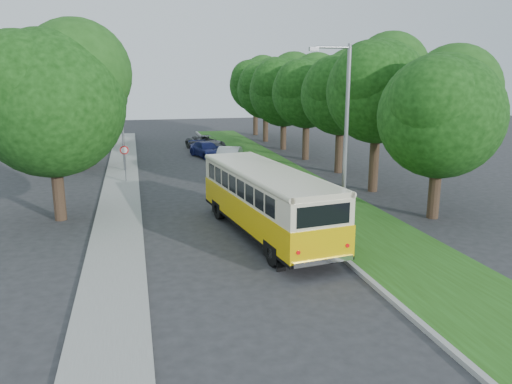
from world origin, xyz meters
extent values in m
plane|color=#29292C|center=(0.00, 0.00, 0.00)|extent=(120.00, 120.00, 0.00)
cube|color=gray|center=(3.60, 5.00, 0.07)|extent=(0.20, 70.00, 0.15)
cube|color=#264E15|center=(5.95, 5.00, 0.07)|extent=(4.50, 70.00, 0.13)
cube|color=gray|center=(-4.80, 5.00, 0.06)|extent=(2.20, 70.00, 0.12)
cylinder|color=#332319|center=(10.15, 0.00, 1.67)|extent=(0.56, 0.56, 3.35)
sphere|color=black|center=(10.15, 0.00, 4.95)|extent=(5.85, 5.85, 5.85)
sphere|color=black|center=(11.18, 0.58, 6.12)|extent=(4.38, 4.38, 4.38)
sphere|color=black|center=(9.28, -0.73, 5.68)|extent=(4.09, 4.09, 4.09)
cylinder|color=#332319|center=(9.96, 6.00, 2.13)|extent=(0.56, 0.56, 4.26)
sphere|color=black|center=(9.96, 6.00, 5.91)|extent=(5.98, 5.98, 5.98)
sphere|color=black|center=(11.01, 6.60, 7.10)|extent=(4.49, 4.49, 4.49)
sphere|color=black|center=(9.06, 5.25, 6.65)|extent=(4.19, 4.19, 4.19)
cylinder|color=#332319|center=(10.28, 12.00, 1.98)|extent=(0.56, 0.56, 3.95)
sphere|color=black|center=(10.28, 12.00, 5.49)|extent=(5.61, 5.61, 5.61)
sphere|color=black|center=(11.26, 12.56, 6.62)|extent=(4.21, 4.21, 4.21)
sphere|color=black|center=(9.44, 11.30, 6.20)|extent=(3.92, 3.92, 3.92)
cylinder|color=#332319|center=(9.90, 18.00, 1.93)|extent=(0.56, 0.56, 3.86)
sphere|color=black|center=(9.90, 18.00, 5.41)|extent=(5.64, 5.64, 5.64)
sphere|color=black|center=(10.89, 18.56, 6.54)|extent=(4.23, 4.23, 4.23)
sphere|color=black|center=(9.05, 17.30, 6.12)|extent=(3.95, 3.95, 3.95)
cylinder|color=#332319|center=(9.80, 24.00, 1.79)|extent=(0.56, 0.56, 3.58)
sphere|color=black|center=(9.80, 24.00, 5.33)|extent=(6.36, 6.36, 6.36)
sphere|color=black|center=(10.91, 24.64, 6.60)|extent=(4.77, 4.77, 4.77)
sphere|color=black|center=(8.84, 23.21, 6.12)|extent=(4.45, 4.45, 4.45)
cylinder|color=#332319|center=(9.67, 30.00, 1.84)|extent=(0.56, 0.56, 3.68)
sphere|color=black|center=(9.67, 30.00, 5.31)|extent=(5.91, 5.91, 5.91)
sphere|color=black|center=(10.70, 30.59, 6.49)|extent=(4.43, 4.43, 4.43)
sphere|color=black|center=(8.78, 29.26, 6.05)|extent=(4.14, 4.14, 4.14)
cylinder|color=#332319|center=(10.05, 36.00, 2.02)|extent=(0.56, 0.56, 4.05)
sphere|color=black|center=(10.05, 36.00, 5.69)|extent=(5.97, 5.97, 5.97)
sphere|color=black|center=(11.09, 36.60, 6.88)|extent=(4.48, 4.48, 4.48)
sphere|color=black|center=(9.15, 35.25, 6.43)|extent=(4.18, 4.18, 4.18)
cylinder|color=#332319|center=(-7.50, 4.00, 1.84)|extent=(0.56, 0.56, 3.68)
sphere|color=black|center=(-7.50, 4.00, 5.55)|extent=(6.80, 6.80, 6.80)
sphere|color=black|center=(-6.31, 4.68, 6.91)|extent=(5.10, 5.10, 5.10)
sphere|color=black|center=(-8.52, 3.15, 6.40)|extent=(4.76, 4.76, 4.76)
cylinder|color=#332319|center=(-7.50, 18.00, 1.84)|extent=(0.56, 0.56, 3.68)
sphere|color=black|center=(-7.50, 18.00, 5.55)|extent=(6.80, 6.80, 6.80)
sphere|color=black|center=(-6.31, 18.68, 6.91)|extent=(5.10, 5.10, 5.10)
sphere|color=black|center=(-8.52, 17.15, 6.40)|extent=(4.76, 4.76, 4.76)
cylinder|color=#332319|center=(-7.50, 30.00, 1.84)|extent=(0.56, 0.56, 3.68)
sphere|color=black|center=(-7.50, 30.00, 5.55)|extent=(6.80, 6.80, 6.80)
sphere|color=black|center=(-6.31, 30.68, 6.91)|extent=(5.10, 5.10, 5.10)
sphere|color=black|center=(-8.52, 29.15, 6.40)|extent=(4.76, 4.76, 4.76)
cylinder|color=gray|center=(4.30, -2.50, 4.00)|extent=(0.16, 0.16, 8.00)
cylinder|color=gray|center=(3.60, -2.50, 7.85)|extent=(1.40, 0.10, 0.10)
cube|color=gray|center=(2.85, -2.50, 7.78)|extent=(0.35, 0.16, 0.14)
cylinder|color=gray|center=(-4.60, 16.00, 3.75)|extent=(0.16, 0.16, 7.50)
cylinder|color=gray|center=(-5.30, 16.00, 7.35)|extent=(1.40, 0.10, 0.10)
cube|color=gray|center=(-6.05, 16.00, 7.28)|extent=(0.35, 0.16, 0.14)
cylinder|color=gray|center=(-4.50, 12.00, 1.25)|extent=(0.06, 0.06, 2.50)
cone|color=red|center=(-4.50, 11.96, 2.15)|extent=(0.56, 0.02, 0.56)
cone|color=white|center=(-4.50, 11.94, 2.15)|extent=(0.40, 0.02, 0.40)
imported|color=silver|center=(3.00, 13.51, 0.71)|extent=(2.44, 4.41, 1.42)
imported|color=silver|center=(3.00, 15.77, 0.76)|extent=(3.09, 4.91, 1.53)
imported|color=navy|center=(2.13, 21.13, 0.64)|extent=(2.98, 4.76, 1.29)
imported|color=#4F5256|center=(2.67, 25.43, 0.67)|extent=(3.72, 5.26, 1.33)
camera|label=1|loc=(-3.88, -20.77, 6.83)|focal=35.00mm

